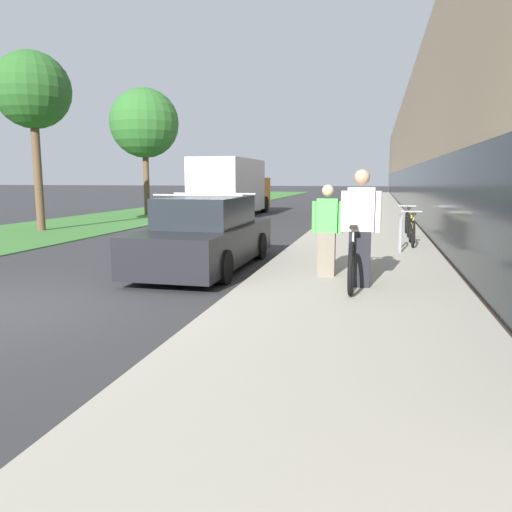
% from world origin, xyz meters
% --- Properties ---
extents(sidewalk_slab, '(3.51, 70.00, 0.15)m').
position_xyz_m(sidewalk_slab, '(4.77, 21.00, 0.07)').
color(sidewalk_slab, '#A39E8E').
rests_on(sidewalk_slab, ground).
extents(storefront_facade, '(10.01, 70.00, 7.07)m').
position_xyz_m(storefront_facade, '(11.56, 29.00, 3.53)').
color(storefront_facade, tan).
rests_on(storefront_facade, ground).
extents(lawn_strip, '(5.51, 70.00, 0.03)m').
position_xyz_m(lawn_strip, '(-6.17, 25.00, 0.01)').
color(lawn_strip, '#3D7533').
rests_on(lawn_strip, ground).
extents(tandem_bicycle, '(0.52, 2.87, 0.99)m').
position_xyz_m(tandem_bicycle, '(4.77, 2.54, 0.56)').
color(tandem_bicycle, black).
rests_on(tandem_bicycle, sidewalk_slab).
extents(person_rider, '(0.61, 0.24, 1.80)m').
position_xyz_m(person_rider, '(4.86, 2.18, 1.05)').
color(person_rider, black).
rests_on(person_rider, sidewalk_slab).
extents(person_bystander, '(0.53, 0.21, 1.56)m').
position_xyz_m(person_bystander, '(4.28, 2.93, 0.93)').
color(person_bystander, '#756B5B').
rests_on(person_bystander, sidewalk_slab).
extents(bike_rack_hoop, '(0.05, 0.60, 0.84)m').
position_xyz_m(bike_rack_hoop, '(5.65, 6.24, 0.66)').
color(bike_rack_hoop, gray).
rests_on(bike_rack_hoop, sidewalk_slab).
extents(cruiser_bike_nearest, '(0.52, 1.64, 0.83)m').
position_xyz_m(cruiser_bike_nearest, '(5.98, 7.44, 0.50)').
color(cruiser_bike_nearest, black).
rests_on(cruiser_bike_nearest, sidewalk_slab).
extents(cruiser_bike_middle, '(0.52, 1.77, 0.85)m').
position_xyz_m(cruiser_bike_middle, '(6.00, 9.70, 0.51)').
color(cruiser_bike_middle, black).
rests_on(cruiser_bike_middle, sidewalk_slab).
extents(parked_sedan_curbside, '(1.79, 4.61, 1.51)m').
position_xyz_m(parked_sedan_curbside, '(1.77, 3.88, 0.66)').
color(parked_sedan_curbside, black).
rests_on(parked_sedan_curbside, ground).
extents(moving_truck, '(2.31, 7.45, 2.71)m').
position_xyz_m(moving_truck, '(-1.74, 17.87, 1.38)').
color(moving_truck, orange).
rests_on(moving_truck, ground).
extents(street_tree_near, '(2.52, 2.52, 5.98)m').
position_xyz_m(street_tree_near, '(-6.18, 9.38, 4.67)').
color(street_tree_near, brown).
rests_on(street_tree_near, ground).
extents(street_tree_far, '(3.27, 3.27, 6.05)m').
position_xyz_m(street_tree_far, '(-5.83, 16.94, 4.40)').
color(street_tree_far, brown).
rests_on(street_tree_far, ground).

